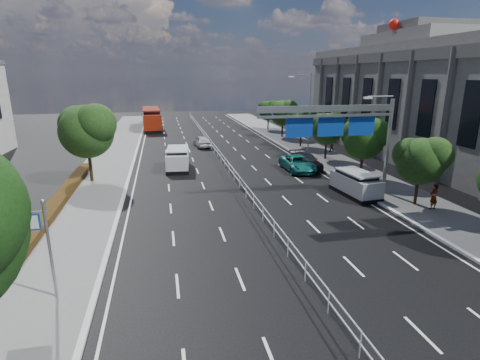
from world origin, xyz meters
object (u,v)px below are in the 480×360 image
object	(u,v)px
red_bus	(151,118)
toilet_sign	(35,234)
near_car_dark	(151,118)
white_minivan	(178,159)
near_car_silver	(202,141)
overhead_gantry	(342,122)
parked_car_teal	(298,163)
silver_minivan	(356,184)
parked_car_dark	(306,161)
pedestrian_a	(434,197)
pedestrian_b	(331,145)

from	to	relation	value
red_bus	toilet_sign	bearing A→B (deg)	-96.90
red_bus	near_car_dark	bearing A→B (deg)	89.18
white_minivan	red_bus	world-z (taller)	red_bus
toilet_sign	red_bus	distance (m)	49.78
near_car_silver	overhead_gantry	bearing A→B (deg)	103.73
overhead_gantry	parked_car_teal	bearing A→B (deg)	90.90
silver_minivan	parked_car_dark	distance (m)	8.90
white_minivan	near_car_silver	size ratio (longest dim) A/B	1.17
red_bus	parked_car_dark	bearing A→B (deg)	-66.41
parked_car_dark	pedestrian_a	xyz separation A→B (m)	(3.93, -13.12, 0.30)
parked_car_dark	pedestrian_b	bearing A→B (deg)	47.08
toilet_sign	white_minivan	bearing A→B (deg)	73.12
silver_minivan	white_minivan	bearing A→B (deg)	133.69
white_minivan	near_car_silver	world-z (taller)	white_minivan
red_bus	pedestrian_b	xyz separation A→B (m)	(20.90, -24.23, -0.84)
pedestrian_a	near_car_dark	bearing A→B (deg)	-81.90
parked_car_teal	near_car_silver	bearing A→B (deg)	118.22
parked_car_teal	pedestrian_a	world-z (taller)	pedestrian_a
pedestrian_b	silver_minivan	bearing A→B (deg)	70.04
parked_car_teal	parked_car_dark	world-z (taller)	parked_car_dark
parked_car_teal	pedestrian_b	size ratio (longest dim) A/B	3.11
red_bus	pedestrian_a	size ratio (longest dim) A/B	6.66
red_bus	near_car_silver	world-z (taller)	red_bus
pedestrian_a	pedestrian_b	size ratio (longest dim) A/B	1.07
overhead_gantry	near_car_dark	world-z (taller)	overhead_gantry
toilet_sign	parked_car_dark	distance (m)	26.78
white_minivan	parked_car_dark	world-z (taller)	white_minivan
pedestrian_a	white_minivan	bearing A→B (deg)	-55.26
toilet_sign	parked_car_dark	size ratio (longest dim) A/B	0.87
red_bus	white_minivan	bearing A→B (deg)	-86.98
toilet_sign	white_minivan	xyz separation A→B (m)	(6.42, 21.15, -1.92)
silver_minivan	near_car_dark	bearing A→B (deg)	102.59
red_bus	pedestrian_a	world-z (taller)	red_bus
toilet_sign	parked_car_teal	xyz separation A→B (m)	(17.57, 18.10, -2.23)
white_minivan	red_bus	bearing A→B (deg)	100.94
parked_car_dark	pedestrian_a	bearing A→B (deg)	-75.04
near_car_dark	silver_minivan	distance (m)	51.64
parked_car_dark	pedestrian_a	world-z (taller)	pedestrian_a
white_minivan	silver_minivan	distance (m)	16.93
pedestrian_a	parked_car_dark	bearing A→B (deg)	-85.37
red_bus	silver_minivan	distance (m)	42.58
white_minivan	red_bus	xyz separation A→B (m)	(-2.96, 28.50, 0.78)
parked_car_teal	pedestrian_b	xyz separation A→B (m)	(6.79, 7.32, 0.25)
parked_car_teal	parked_car_dark	bearing A→B (deg)	37.56
silver_minivan	parked_car_teal	size ratio (longest dim) A/B	0.90
toilet_sign	overhead_gantry	bearing A→B (deg)	29.60
pedestrian_a	pedestrian_b	xyz separation A→B (m)	(1.68, 19.54, -0.06)
white_minivan	parked_car_teal	xyz separation A→B (m)	(11.15, -3.05, -0.31)
silver_minivan	pedestrian_b	xyz separation A→B (m)	(5.10, 15.31, 0.05)
pedestrian_b	overhead_gantry	bearing A→B (deg)	65.03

